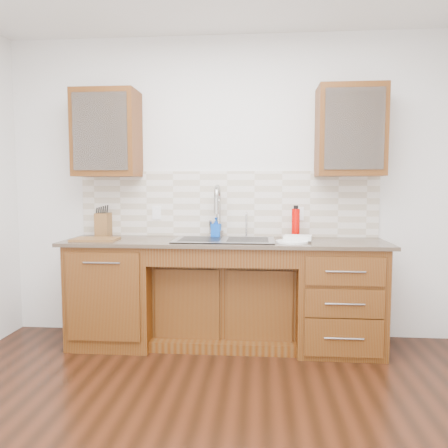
# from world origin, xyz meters

# --- Properties ---
(wall_back) EXTENTS (4.00, 0.10, 2.70)m
(wall_back) POSITION_xyz_m (0.00, 1.80, 1.35)
(wall_back) COLOR white
(wall_back) RESTS_ON ground
(base_cabinet_left) EXTENTS (0.70, 0.62, 0.88)m
(base_cabinet_left) POSITION_xyz_m (-0.95, 1.44, 0.44)
(base_cabinet_left) COLOR #593014
(base_cabinet_left) RESTS_ON ground
(base_cabinet_center) EXTENTS (1.20, 0.44, 0.70)m
(base_cabinet_center) POSITION_xyz_m (0.00, 1.53, 0.35)
(base_cabinet_center) COLOR #593014
(base_cabinet_center) RESTS_ON ground
(base_cabinet_right) EXTENTS (0.70, 0.62, 0.88)m
(base_cabinet_right) POSITION_xyz_m (0.95, 1.44, 0.44)
(base_cabinet_right) COLOR #593014
(base_cabinet_right) RESTS_ON ground
(countertop) EXTENTS (2.70, 0.65, 0.03)m
(countertop) POSITION_xyz_m (0.00, 1.43, 0.90)
(countertop) COLOR #84705B
(countertop) RESTS_ON base_cabinet_left
(backsplash) EXTENTS (2.70, 0.02, 0.59)m
(backsplash) POSITION_xyz_m (0.00, 1.74, 1.21)
(backsplash) COLOR beige
(backsplash) RESTS_ON wall_back
(sink) EXTENTS (0.84, 0.46, 0.19)m
(sink) POSITION_xyz_m (0.00, 1.41, 0.83)
(sink) COLOR #9E9EA5
(sink) RESTS_ON countertop
(faucet) EXTENTS (0.04, 0.04, 0.40)m
(faucet) POSITION_xyz_m (-0.07, 1.64, 1.11)
(faucet) COLOR #999993
(faucet) RESTS_ON countertop
(filter_tap) EXTENTS (0.02, 0.02, 0.24)m
(filter_tap) POSITION_xyz_m (0.18, 1.65, 1.03)
(filter_tap) COLOR #999993
(filter_tap) RESTS_ON countertop
(upper_cabinet_left) EXTENTS (0.55, 0.34, 0.75)m
(upper_cabinet_left) POSITION_xyz_m (-1.05, 1.58, 1.83)
(upper_cabinet_left) COLOR #593014
(upper_cabinet_left) RESTS_ON wall_back
(upper_cabinet_right) EXTENTS (0.55, 0.34, 0.75)m
(upper_cabinet_right) POSITION_xyz_m (1.05, 1.58, 1.83)
(upper_cabinet_right) COLOR #593014
(upper_cabinet_right) RESTS_ON wall_back
(outlet_left) EXTENTS (0.08, 0.01, 0.12)m
(outlet_left) POSITION_xyz_m (-0.65, 1.73, 1.12)
(outlet_left) COLOR white
(outlet_left) RESTS_ON backsplash
(outlet_right) EXTENTS (0.08, 0.01, 0.12)m
(outlet_right) POSITION_xyz_m (0.65, 1.73, 1.12)
(outlet_right) COLOR white
(outlet_right) RESTS_ON backsplash
(soap_bottle) EXTENTS (0.09, 0.09, 0.18)m
(soap_bottle) POSITION_xyz_m (-0.09, 1.62, 1.00)
(soap_bottle) COLOR blue
(soap_bottle) RESTS_ON countertop
(water_bottle) EXTENTS (0.08, 0.08, 0.26)m
(water_bottle) POSITION_xyz_m (0.61, 1.60, 1.04)
(water_bottle) COLOR #C90400
(water_bottle) RESTS_ON countertop
(plate) EXTENTS (0.28, 0.28, 0.01)m
(plate) POSITION_xyz_m (0.56, 1.32, 0.92)
(plate) COLOR white
(plate) RESTS_ON countertop
(dish_towel) EXTENTS (0.25, 0.20, 0.04)m
(dish_towel) POSITION_xyz_m (0.61, 1.39, 0.94)
(dish_towel) COLOR white
(dish_towel) RESTS_ON plate
(knife_block) EXTENTS (0.12, 0.19, 0.21)m
(knife_block) POSITION_xyz_m (-1.13, 1.66, 1.02)
(knife_block) COLOR brown
(knife_block) RESTS_ON countertop
(cutting_board) EXTENTS (0.38, 0.27, 0.02)m
(cutting_board) POSITION_xyz_m (-1.09, 1.34, 0.92)
(cutting_board) COLOR olive
(cutting_board) RESTS_ON countertop
(cup_left_a) EXTENTS (0.15, 0.15, 0.11)m
(cup_left_a) POSITION_xyz_m (-1.10, 1.58, 1.78)
(cup_left_a) COLOR white
(cup_left_a) RESTS_ON upper_cabinet_left
(cup_left_b) EXTENTS (0.14, 0.14, 0.10)m
(cup_left_b) POSITION_xyz_m (-0.91, 1.58, 1.77)
(cup_left_b) COLOR white
(cup_left_b) RESTS_ON upper_cabinet_left
(cup_right_a) EXTENTS (0.13, 0.13, 0.09)m
(cup_right_a) POSITION_xyz_m (0.96, 1.58, 1.77)
(cup_right_a) COLOR white
(cup_right_a) RESTS_ON upper_cabinet_right
(cup_right_b) EXTENTS (0.11, 0.11, 0.10)m
(cup_right_b) POSITION_xyz_m (1.14, 1.58, 1.77)
(cup_right_b) COLOR white
(cup_right_b) RESTS_ON upper_cabinet_right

